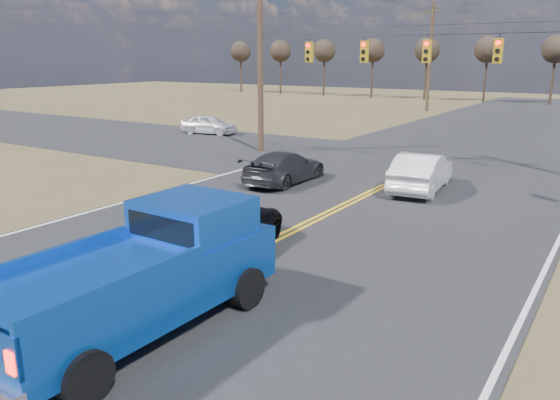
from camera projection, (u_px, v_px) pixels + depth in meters
The scene contains 12 objects.
ground at pixel (112, 320), 10.80m from camera, with size 160.00×160.00×0.00m, color brown.
road_main at pixel (341, 207), 18.91m from camera, with size 14.00×120.00×0.02m, color #28282B.
road_cross at pixel (419, 169), 25.39m from camera, with size 120.00×12.00×0.02m, color #28282B.
signal_gantry at pixel (436, 57), 23.67m from camera, with size 19.60×4.83×10.00m.
utility_poles at pixel (419, 53), 23.26m from camera, with size 19.60×58.32×10.00m.
treeline at pixel (478, 45), 31.21m from camera, with size 87.00×117.80×7.40m.
pickup_truck at pixel (145, 274), 10.25m from camera, with size 2.53×6.09×2.27m.
silver_suv at pixel (20, 300), 9.92m from camera, with size 1.81×4.49×1.53m, color gray.
black_suv at pixel (218, 227), 14.54m from camera, with size 2.22×4.81×1.34m, color black.
white_car_queue at pixel (421, 172), 21.11m from camera, with size 1.58×4.53×1.49m, color white.
dgrey_car_queue at pixel (285, 167), 22.51m from camera, with size 1.82×4.48×1.30m, color #323237.
cross_car_west at pixel (209, 124), 36.81m from camera, with size 3.86×1.55×1.32m, color white.
Camera 1 is at (8.16, -6.43, 5.04)m, focal length 35.00 mm.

